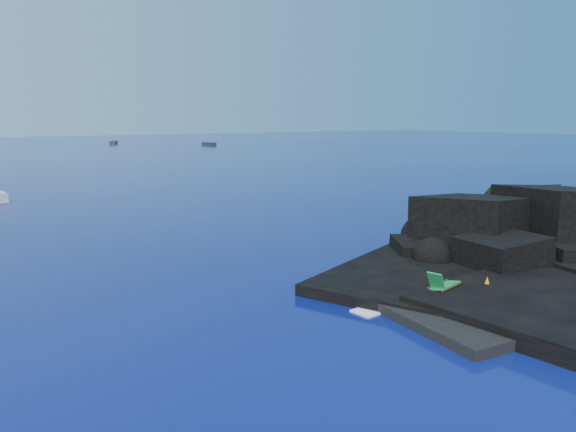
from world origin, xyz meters
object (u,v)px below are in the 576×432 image
object	(u,v)px
distant_boat_a	(113,143)
marker_cone	(487,284)
deck_chair	(445,280)
distant_boat_b	(209,145)
sunbather	(443,292)

from	to	relation	value
distant_boat_a	marker_cone	bearing A→B (deg)	-77.28
deck_chair	marker_cone	xyz separation A→B (m)	(1.64, -0.59, -0.27)
distant_boat_a	distant_boat_b	xyz separation A→B (m)	(17.14, -20.68, 0.00)
deck_chair	distant_boat_a	xyz separation A→B (m)	(26.85, 132.69, -0.89)
marker_cone	deck_chair	bearing A→B (deg)	160.20
marker_cone	distant_boat_b	xyz separation A→B (m)	(42.36, 112.59, -0.62)
marker_cone	distant_boat_a	world-z (taller)	marker_cone
distant_boat_b	sunbather	bearing A→B (deg)	-114.74
deck_chair	marker_cone	size ratio (longest dim) A/B	2.90
sunbather	distant_boat_b	xyz separation A→B (m)	(44.27, 112.15, -0.52)
distant_boat_b	deck_chair	bearing A→B (deg)	-114.64
sunbather	distant_boat_a	distance (m)	135.57
deck_chair	distant_boat_a	world-z (taller)	deck_chair
sunbather	marker_cone	xyz separation A→B (m)	(1.91, -0.45, 0.10)
sunbather	distant_boat_a	bearing A→B (deg)	62.05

